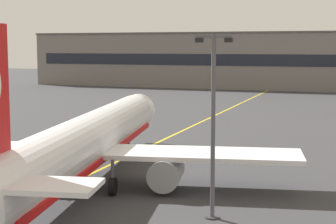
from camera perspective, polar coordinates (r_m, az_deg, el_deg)
taxiway_centreline at (r=58.22m, az=-2.26°, el=-3.69°), size 3.09×179.98×0.01m
airliner_foreground at (r=41.95m, az=-8.55°, el=-3.18°), size 32.31×41.19×11.65m
apron_lamp_post at (r=33.83m, az=4.62°, el=-1.14°), size 2.24×0.90×11.26m
safety_cone_by_nose_gear at (r=57.41m, az=-0.24°, el=-3.57°), size 0.44×0.44×0.55m
terminal_building at (r=138.59m, az=14.82°, el=5.08°), size 147.73×12.40×14.00m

